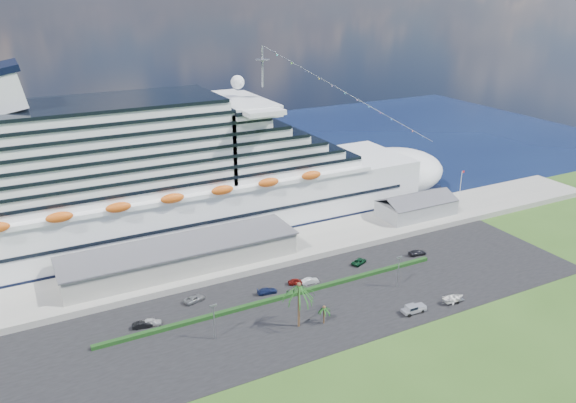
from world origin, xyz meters
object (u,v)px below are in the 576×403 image
cruise_ship (165,183)px  pickup_truck (414,309)px  parked_car_3 (267,291)px  boat_trailer (454,298)px

cruise_ship → pickup_truck: (37.34, -67.33, -15.44)m
parked_car_3 → boat_trailer: (37.25, -24.06, 0.50)m
parked_car_3 → pickup_truck: bearing=-125.7°
cruise_ship → pickup_truck: cruise_ship is taller
cruise_ship → boat_trailer: (48.64, -68.16, -15.36)m
boat_trailer → cruise_ship: bearing=125.5°
parked_car_3 → boat_trailer: bearing=-116.7°
parked_car_3 → cruise_ship: bearing=20.6°
parked_car_3 → boat_trailer: boat_trailer is taller
parked_car_3 → pickup_truck: pickup_truck is taller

